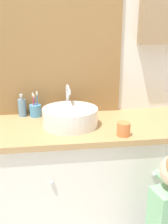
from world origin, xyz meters
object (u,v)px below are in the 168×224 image
Objects in this scene: sink_basin at (70,116)px; toothbrush_holder at (35,110)px; soap_dispenser at (22,107)px; drinking_cup at (124,129)px.

sink_basin is 0.31m from toothbrush_holder.
drinking_cup is (0.61, -0.43, -0.03)m from soap_dispenser.
toothbrush_holder is at bearing 137.75° from sink_basin.
sink_basin reaches higher than soap_dispenser.
sink_basin is 5.07× the size of drinking_cup.
drinking_cup is at bearing -35.81° from sink_basin.
sink_basin is 2.26× the size of toothbrush_holder.
soap_dispenser is 0.75m from drinking_cup.
toothbrush_holder reaches higher than soap_dispenser.
toothbrush_holder is 0.10m from soap_dispenser.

